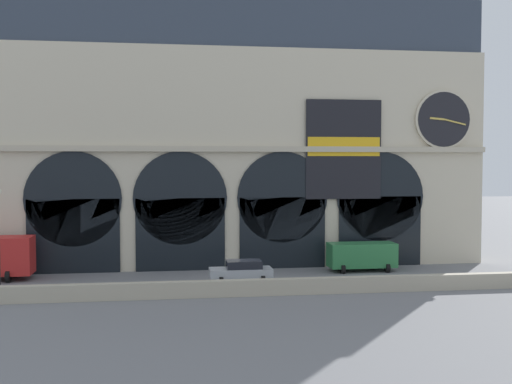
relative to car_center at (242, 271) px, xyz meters
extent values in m
plane|color=slate|center=(-0.07, 0.50, -0.80)|extent=(200.00, 200.00, 0.00)
cube|color=#B2A891|center=(-0.07, -4.50, -0.29)|extent=(90.00, 0.70, 1.03)
cube|color=beige|center=(-0.07, 7.77, 7.96)|extent=(42.07, 4.54, 17.53)
cube|color=#333D4C|center=(-0.07, 8.07, 18.95)|extent=(42.07, 3.94, 4.45)
cube|color=black|center=(-12.21, 5.45, 2.04)|extent=(6.92, 0.20, 5.68)
cylinder|color=black|center=(-12.21, 5.45, 4.88)|extent=(7.28, 0.20, 7.28)
cube|color=black|center=(-4.12, 5.45, 2.04)|extent=(6.92, 0.20, 5.68)
cylinder|color=black|center=(-4.12, 5.45, 4.88)|extent=(7.28, 0.20, 7.28)
cube|color=black|center=(3.97, 5.45, 2.04)|extent=(6.92, 0.20, 5.68)
cylinder|color=black|center=(3.97, 5.45, 4.88)|extent=(7.28, 0.20, 7.28)
cube|color=black|center=(12.06, 5.45, 2.04)|extent=(6.92, 0.20, 5.68)
cylinder|color=black|center=(12.06, 5.45, 4.88)|extent=(7.28, 0.20, 7.28)
cylinder|color=beige|center=(17.37, 5.35, 11.17)|extent=(4.85, 0.25, 4.85)
cylinder|color=black|center=(17.37, 5.23, 11.17)|extent=(4.49, 0.06, 4.49)
cube|color=gold|center=(16.75, 5.17, 11.22)|extent=(1.24, 0.04, 0.26)
cube|color=gold|center=(18.30, 5.15, 10.96)|extent=(1.89, 0.04, 0.54)
cube|color=black|center=(8.94, 5.33, 8.69)|extent=(6.20, 0.12, 7.96)
cube|color=yellow|center=(8.94, 5.25, 8.92)|extent=(5.95, 0.04, 1.53)
cube|color=#C0B49A|center=(-0.07, 5.35, 8.70)|extent=(42.07, 0.50, 0.44)
cylinder|color=black|center=(-16.29, 2.27, -0.38)|extent=(0.28, 0.84, 0.84)
cylinder|color=black|center=(-16.29, 4.34, -0.38)|extent=(0.28, 0.84, 0.84)
cube|color=#ADB2B7|center=(-0.06, 0.00, -0.15)|extent=(4.40, 1.80, 0.70)
cube|color=black|center=(0.16, 0.00, 0.47)|extent=(2.46, 1.62, 0.55)
cylinder|color=black|center=(-1.51, -0.81, -0.50)|extent=(0.28, 0.60, 0.60)
cylinder|color=black|center=(-1.51, 0.81, -0.50)|extent=(0.28, 0.60, 0.60)
cylinder|color=black|center=(1.39, -0.81, -0.50)|extent=(0.28, 0.60, 0.60)
cylinder|color=black|center=(1.39, 0.81, -0.50)|extent=(0.28, 0.60, 0.60)
cube|color=#2D7A42|center=(9.81, 3.18, 0.47)|extent=(5.20, 2.00, 1.86)
cylinder|color=black|center=(8.05, 2.28, -0.46)|extent=(0.28, 0.68, 0.68)
cylinder|color=black|center=(8.05, 4.08, -0.46)|extent=(0.28, 0.68, 0.68)
cylinder|color=black|center=(11.58, 2.28, -0.46)|extent=(0.28, 0.68, 0.68)
cylinder|color=black|center=(11.58, 4.08, -0.46)|extent=(0.28, 0.68, 0.68)
camera|label=1|loc=(-5.37, -43.72, 7.70)|focal=44.19mm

